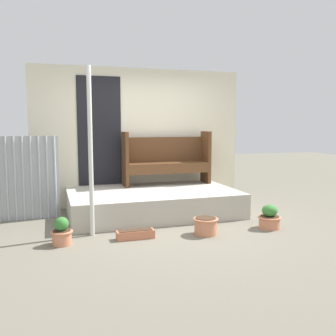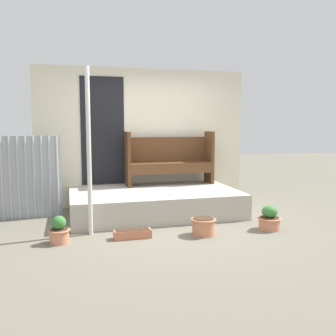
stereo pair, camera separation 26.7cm
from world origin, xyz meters
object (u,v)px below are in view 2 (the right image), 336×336
bench (169,158)px  flower_pot_middle (203,226)px  flower_pot_left (59,231)px  support_post (89,152)px  flower_pot_right (269,219)px  planter_box_rect (133,234)px

bench → flower_pot_middle: (-0.04, -1.99, -0.79)m
flower_pot_left → bench: bearing=42.7°
support_post → flower_pot_middle: (1.53, -0.45, -1.04)m
flower_pot_middle → flower_pot_right: 1.04m
bench → flower_pot_right: bearing=-63.7°
flower_pot_middle → planter_box_rect: flower_pot_middle is taller
flower_pot_middle → planter_box_rect: size_ratio=0.70×
support_post → flower_pot_right: 2.80m
support_post → flower_pot_right: (2.57, -0.46, -1.01)m
support_post → planter_box_rect: support_post is taller
flower_pot_middle → planter_box_rect: bearing=173.8°
support_post → flower_pot_middle: 1.90m
support_post → planter_box_rect: size_ratio=4.54×
bench → flower_pot_right: 2.35m
support_post → bench: (1.57, 1.54, -0.25)m
flower_pot_left → flower_pot_right: 3.00m
bench → flower_pot_left: bearing=-137.5°
flower_pot_right → planter_box_rect: (-2.03, 0.11, -0.10)m
support_post → flower_pot_left: 1.14m
flower_pot_left → planter_box_rect: 0.97m
support_post → flower_pot_right: support_post is taller
flower_pot_left → flower_pot_right: (2.99, -0.15, -0.00)m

